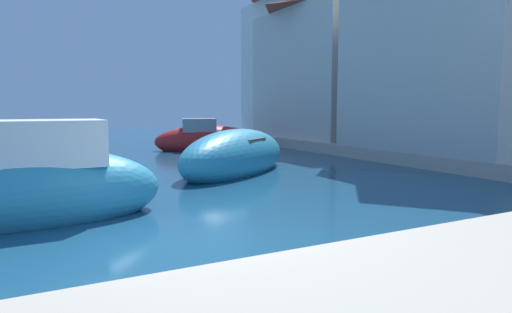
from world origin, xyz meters
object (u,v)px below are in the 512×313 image
Objects in this scene: moored_boat_1 at (236,157)px; moored_boat_6 at (27,189)px; moored_boat_2 at (207,140)px; waterfront_building_main at (461,32)px; moored_boat_4 at (94,154)px; waterfront_building_annex at (327,66)px; waterfront_building_far at (305,60)px.

moored_boat_1 is 7.37m from moored_boat_6.
moored_boat_2 is 0.62× the size of waterfront_building_main.
moored_boat_2 reaches higher than moored_boat_4.
waterfront_building_annex is (7.07, -0.39, 3.96)m from moored_boat_2.
moored_boat_2 is at bearing 37.40° from moored_boat_1.
waterfront_building_main is (7.07, -8.97, 4.56)m from moored_boat_2.
waterfront_building_far is (9.06, 9.47, 4.45)m from moored_boat_1.
moored_boat_2 is 8.11m from waterfront_building_annex.
waterfront_building_main is 8.61m from waterfront_building_annex.
waterfront_building_main is at bearing -90.00° from waterfront_building_annex.
moored_boat_4 is at bearing -163.81° from waterfront_building_far.
moored_boat_1 is 1.72× the size of moored_boat_4.
moored_boat_4 is at bearing -173.19° from waterfront_building_annex.
moored_boat_1 reaches higher than moored_boat_4.
moored_boat_4 is at bearing 151.00° from waterfront_building_main.
moored_boat_4 is (-3.69, 5.77, -0.25)m from moored_boat_1.
waterfront_building_main reaches higher than moored_boat_2.
moored_boat_2 is 0.67× the size of waterfront_building_annex.
moored_boat_6 is at bearing -170.04° from waterfront_building_main.
waterfront_building_main reaches higher than moored_boat_1.
waterfront_building_far is at bearing 8.19° from moored_boat_1.
moored_boat_6 is 20.80m from waterfront_building_far.
moored_boat_6 is at bearing 174.51° from moored_boat_1.
waterfront_building_annex reaches higher than moored_boat_6.
waterfront_building_annex is 0.95× the size of waterfront_building_far.
waterfront_building_annex is at bearing 90.00° from waterfront_building_main.
moored_boat_1 is at bearing -141.15° from waterfront_building_annex.
moored_boat_2 is 0.63× the size of waterfront_building_far.
waterfront_building_far reaches higher than moored_boat_1.
moored_boat_2 is 14.24m from moored_boat_6.
waterfront_building_far is (-0.00, 10.77, -0.11)m from waterfront_building_main.
waterfront_building_main reaches higher than waterfront_building_far.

